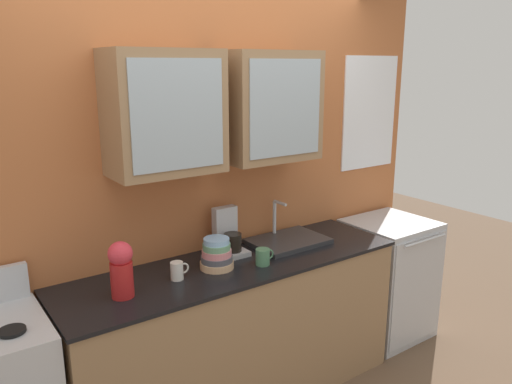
{
  "coord_description": "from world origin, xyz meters",
  "views": [
    {
      "loc": [
        -1.52,
        -2.35,
        2.06
      ],
      "look_at": [
        0.15,
        0.0,
        1.33
      ],
      "focal_mm": 35.37,
      "sensor_mm": 36.0,
      "label": 1
    }
  ],
  "objects_px": {
    "bowl_stack": "(217,255)",
    "cup_near_sink": "(263,257)",
    "sink_faucet": "(288,240)",
    "dishwasher": "(388,278)",
    "coffee_maker": "(228,237)",
    "cup_near_bowls": "(177,271)",
    "vase": "(121,268)"
  },
  "relations": [
    {
      "from": "bowl_stack",
      "to": "cup_near_sink",
      "type": "relative_size",
      "value": 1.62
    },
    {
      "from": "cup_near_sink",
      "to": "cup_near_bowls",
      "type": "relative_size",
      "value": 1.11
    },
    {
      "from": "cup_near_bowls",
      "to": "dishwasher",
      "type": "xyz_separation_m",
      "value": [
        1.78,
        0.01,
        -0.51
      ]
    },
    {
      "from": "cup_near_sink",
      "to": "coffee_maker",
      "type": "distance_m",
      "value": 0.29
    },
    {
      "from": "sink_faucet",
      "to": "coffee_maker",
      "type": "distance_m",
      "value": 0.43
    },
    {
      "from": "vase",
      "to": "cup_near_bowls",
      "type": "height_order",
      "value": "vase"
    },
    {
      "from": "cup_near_sink",
      "to": "coffee_maker",
      "type": "relative_size",
      "value": 0.42
    },
    {
      "from": "coffee_maker",
      "to": "dishwasher",
      "type": "bearing_deg",
      "value": -7.07
    },
    {
      "from": "sink_faucet",
      "to": "vase",
      "type": "height_order",
      "value": "vase"
    },
    {
      "from": "dishwasher",
      "to": "coffee_maker",
      "type": "bearing_deg",
      "value": 172.93
    },
    {
      "from": "bowl_stack",
      "to": "cup_near_sink",
      "type": "bearing_deg",
      "value": -24.57
    },
    {
      "from": "cup_near_bowls",
      "to": "vase",
      "type": "bearing_deg",
      "value": -174.45
    },
    {
      "from": "bowl_stack",
      "to": "dishwasher",
      "type": "relative_size",
      "value": 0.21
    },
    {
      "from": "sink_faucet",
      "to": "cup_near_bowls",
      "type": "bearing_deg",
      "value": -173.38
    },
    {
      "from": "cup_near_sink",
      "to": "cup_near_bowls",
      "type": "distance_m",
      "value": 0.52
    },
    {
      "from": "vase",
      "to": "dishwasher",
      "type": "relative_size",
      "value": 0.32
    },
    {
      "from": "cup_near_sink",
      "to": "dishwasher",
      "type": "xyz_separation_m",
      "value": [
        1.28,
        0.11,
        -0.51
      ]
    },
    {
      "from": "cup_near_bowls",
      "to": "coffee_maker",
      "type": "xyz_separation_m",
      "value": [
        0.44,
        0.17,
        0.06
      ]
    },
    {
      "from": "coffee_maker",
      "to": "cup_near_bowls",
      "type": "bearing_deg",
      "value": -158.64
    },
    {
      "from": "vase",
      "to": "coffee_maker",
      "type": "bearing_deg",
      "value": 14.93
    },
    {
      "from": "vase",
      "to": "cup_near_bowls",
      "type": "bearing_deg",
      "value": 5.55
    },
    {
      "from": "sink_faucet",
      "to": "dishwasher",
      "type": "xyz_separation_m",
      "value": [
        0.93,
        -0.09,
        -0.48
      ]
    },
    {
      "from": "sink_faucet",
      "to": "bowl_stack",
      "type": "xyz_separation_m",
      "value": [
        -0.6,
        -0.09,
        0.06
      ]
    },
    {
      "from": "dishwasher",
      "to": "coffee_maker",
      "type": "relative_size",
      "value": 3.15
    },
    {
      "from": "coffee_maker",
      "to": "vase",
      "type": "bearing_deg",
      "value": -165.07
    },
    {
      "from": "cup_near_sink",
      "to": "cup_near_bowls",
      "type": "xyz_separation_m",
      "value": [
        -0.5,
        0.1,
        0.0
      ]
    },
    {
      "from": "bowl_stack",
      "to": "dishwasher",
      "type": "height_order",
      "value": "bowl_stack"
    },
    {
      "from": "bowl_stack",
      "to": "cup_near_sink",
      "type": "distance_m",
      "value": 0.27
    },
    {
      "from": "sink_faucet",
      "to": "dishwasher",
      "type": "distance_m",
      "value": 1.05
    },
    {
      "from": "bowl_stack",
      "to": "cup_near_sink",
      "type": "xyz_separation_m",
      "value": [
        0.25,
        -0.11,
        -0.03
      ]
    },
    {
      "from": "cup_near_bowls",
      "to": "cup_near_sink",
      "type": "bearing_deg",
      "value": -11.69
    },
    {
      "from": "sink_faucet",
      "to": "cup_near_sink",
      "type": "xyz_separation_m",
      "value": [
        -0.35,
        -0.2,
        0.03
      ]
    }
  ]
}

